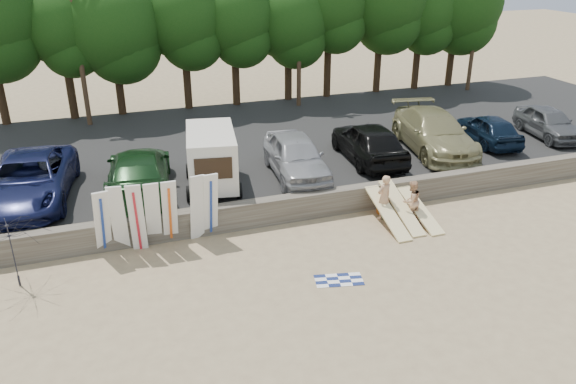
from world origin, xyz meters
name	(u,v)px	position (x,y,z in m)	size (l,w,h in m)	color
ground	(401,243)	(0.00, 0.00, 0.00)	(120.00, 120.00, 0.00)	tan
seawall	(364,197)	(0.00, 3.00, 0.50)	(44.00, 0.50, 1.00)	#6B6356
parking_lot	(299,142)	(0.00, 10.50, 0.35)	(44.00, 14.50, 0.70)	#282828
treeline	(259,10)	(0.10, 17.58, 6.13)	(33.66, 5.88, 8.80)	#382616
utility_poles	(299,24)	(2.00, 16.00, 5.43)	(25.80, 0.26, 9.00)	#473321
box_trailer	(211,157)	(-5.51, 5.47, 2.00)	(2.55, 3.89, 2.32)	beige
car_0	(29,179)	(-12.25, 6.43, 1.57)	(2.88, 6.24, 1.73)	#11163E
car_1	(139,172)	(-8.29, 5.89, 1.56)	(2.40, 5.90, 1.71)	black
car_2	(296,156)	(-1.96, 5.54, 1.57)	(2.04, 5.08, 1.73)	#98989D
car_3	(369,142)	(1.72, 6.16, 1.59)	(2.09, 5.21, 1.77)	black
car_4	(434,132)	(5.21, 6.39, 1.60)	(2.52, 6.21, 1.80)	#8B8558
car_5	(489,129)	(8.29, 6.40, 1.43)	(1.71, 4.26, 1.45)	black
car_6	(549,122)	(11.79, 6.27, 1.44)	(1.76, 4.37, 1.49)	#4F5154
surfboard_upright_0	(102,223)	(-9.83, 2.49, 1.25)	(0.50, 0.06, 2.60)	white
surfboard_upright_1	(118,219)	(-9.31, 2.56, 1.28)	(0.50, 0.06, 2.60)	white
surfboard_upright_2	(137,218)	(-8.72, 2.40, 1.29)	(0.50, 0.06, 2.60)	white
surfboard_upright_3	(153,214)	(-8.18, 2.55, 1.26)	(0.50, 0.06, 2.60)	white
surfboard_upright_4	(170,212)	(-7.62, 2.53, 1.27)	(0.50, 0.06, 2.60)	white
surfboard_upright_5	(197,208)	(-6.66, 2.54, 1.28)	(0.50, 0.06, 2.60)	white
surfboard_upright_6	(211,205)	(-6.19, 2.57, 1.28)	(0.50, 0.06, 2.60)	white
surfboard_upright_7	(209,205)	(-6.24, 2.65, 1.27)	(0.50, 0.06, 2.60)	white
surfboard_low_0	(388,213)	(0.18, 1.42, 0.51)	(0.56, 3.00, 0.07)	beige
surfboard_low_1	(401,207)	(0.84, 1.57, 0.56)	(0.56, 3.00, 0.07)	beige
surfboard_low_2	(419,208)	(1.55, 1.47, 0.45)	(0.56, 3.00, 0.07)	beige
beachgoer_a	(384,197)	(0.30, 1.97, 0.89)	(0.65, 0.42, 1.77)	tan
beachgoer_b	(411,201)	(1.20, 1.49, 0.80)	(0.78, 0.61, 1.61)	tan
cooler	(387,213)	(0.54, 2.04, 0.16)	(0.38, 0.30, 0.32)	#258940
gear_bag	(381,210)	(0.45, 2.40, 0.11)	(0.30, 0.25, 0.22)	orange
beach_towel	(339,280)	(-3.04, -1.46, 0.01)	(1.50, 1.50, 0.00)	white
beach_umbrella	(12,255)	(-12.47, 1.41, 1.12)	(2.43, 2.48, 2.23)	black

